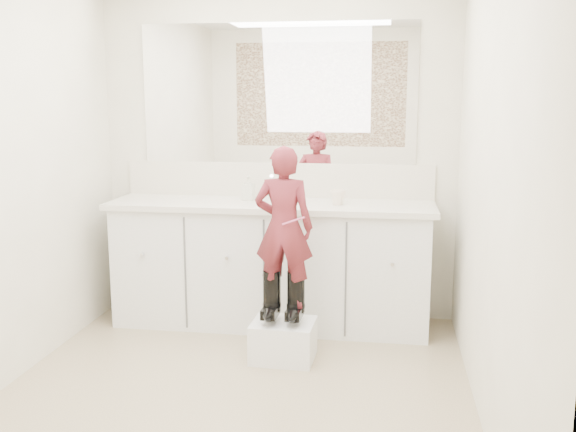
# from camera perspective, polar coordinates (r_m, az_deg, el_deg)

# --- Properties ---
(floor) EXTENTS (3.00, 3.00, 0.00)m
(floor) POSITION_cam_1_polar(r_m,az_deg,el_deg) (3.62, -5.05, -15.95)
(floor) COLOR #826D55
(floor) RESTS_ON ground
(wall_back) EXTENTS (2.60, 0.00, 2.60)m
(wall_back) POSITION_cam_1_polar(r_m,az_deg,el_deg) (4.73, -0.94, 5.48)
(wall_back) COLOR beige
(wall_back) RESTS_ON floor
(wall_front) EXTENTS (2.60, 0.00, 2.60)m
(wall_front) POSITION_cam_1_polar(r_m,az_deg,el_deg) (1.88, -16.63, -2.51)
(wall_front) COLOR beige
(wall_front) RESTS_ON floor
(wall_right) EXTENTS (0.00, 3.00, 3.00)m
(wall_right) POSITION_cam_1_polar(r_m,az_deg,el_deg) (3.21, 17.73, 2.66)
(wall_right) COLOR beige
(wall_right) RESTS_ON floor
(vanity_cabinet) EXTENTS (2.20, 0.55, 0.85)m
(vanity_cabinet) POSITION_cam_1_polar(r_m,az_deg,el_deg) (4.60, -1.49, -4.48)
(vanity_cabinet) COLOR silver
(vanity_cabinet) RESTS_ON floor
(countertop) EXTENTS (2.28, 0.58, 0.04)m
(countertop) POSITION_cam_1_polar(r_m,az_deg,el_deg) (4.49, -1.55, 0.97)
(countertop) COLOR beige
(countertop) RESTS_ON vanity_cabinet
(backsplash) EXTENTS (2.28, 0.03, 0.25)m
(backsplash) POSITION_cam_1_polar(r_m,az_deg,el_deg) (4.74, -0.96, 3.24)
(backsplash) COLOR beige
(backsplash) RESTS_ON countertop
(mirror) EXTENTS (2.00, 0.02, 1.00)m
(mirror) POSITION_cam_1_polar(r_m,az_deg,el_deg) (4.71, -0.98, 10.82)
(mirror) COLOR white
(mirror) RESTS_ON wall_back
(dot_panel) EXTENTS (2.00, 0.01, 1.20)m
(dot_panel) POSITION_cam_1_polar(r_m,az_deg,el_deg) (1.84, -17.23, 11.35)
(dot_panel) COLOR #472819
(dot_panel) RESTS_ON wall_front
(faucet) EXTENTS (0.08, 0.08, 0.10)m
(faucet) POSITION_cam_1_polar(r_m,az_deg,el_deg) (4.64, -1.19, 2.15)
(faucet) COLOR silver
(faucet) RESTS_ON countertop
(cup) EXTENTS (0.12, 0.12, 0.10)m
(cup) POSITION_cam_1_polar(r_m,az_deg,el_deg) (4.40, 4.45, 1.66)
(cup) COLOR beige
(cup) RESTS_ON countertop
(soap_bottle) EXTENTS (0.08, 0.09, 0.17)m
(soap_bottle) POSITION_cam_1_polar(r_m,az_deg,el_deg) (4.59, -3.53, 2.50)
(soap_bottle) COLOR beige
(soap_bottle) RESTS_ON countertop
(step_stool) EXTENTS (0.39, 0.33, 0.24)m
(step_stool) POSITION_cam_1_polar(r_m,az_deg,el_deg) (4.07, -0.42, -11.00)
(step_stool) COLOR white
(step_stool) RESTS_ON floor
(boot_left) EXTENTS (0.12, 0.22, 0.32)m
(boot_left) POSITION_cam_1_polar(r_m,az_deg,el_deg) (4.00, -1.44, -7.08)
(boot_left) COLOR black
(boot_left) RESTS_ON step_stool
(boot_right) EXTENTS (0.12, 0.22, 0.32)m
(boot_right) POSITION_cam_1_polar(r_m,az_deg,el_deg) (3.98, 0.70, -7.18)
(boot_right) COLOR black
(boot_right) RESTS_ON step_stool
(toddler) EXTENTS (0.37, 0.25, 0.99)m
(toddler) POSITION_cam_1_polar(r_m,az_deg,el_deg) (3.88, -0.38, -1.00)
(toddler) COLOR #A53241
(toddler) RESTS_ON step_stool
(toothbrush) EXTENTS (0.14, 0.02, 0.06)m
(toothbrush) POSITION_cam_1_polar(r_m,az_deg,el_deg) (3.78, 0.47, -0.44)
(toothbrush) COLOR #CE507B
(toothbrush) RESTS_ON toddler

